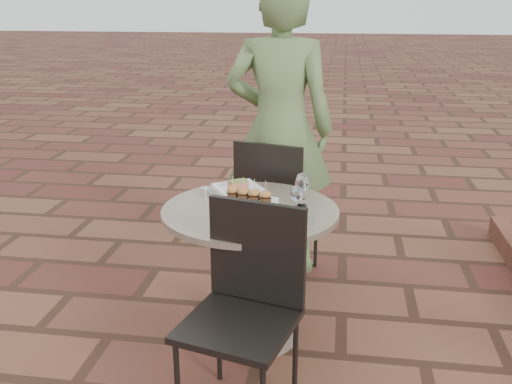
# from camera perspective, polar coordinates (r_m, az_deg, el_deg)

# --- Properties ---
(ground) EXTENTS (60.00, 60.00, 0.00)m
(ground) POSITION_cam_1_polar(r_m,az_deg,el_deg) (3.09, 0.44, -15.49)
(ground) COLOR brown
(ground) RESTS_ON ground
(cafe_table) EXTENTS (0.90, 0.90, 0.73)m
(cafe_table) POSITION_cam_1_polar(r_m,az_deg,el_deg) (2.99, -0.57, -6.09)
(cafe_table) COLOR gray
(cafe_table) RESTS_ON ground
(chair_far) EXTENTS (0.54, 0.54, 0.93)m
(chair_far) POSITION_cam_1_polar(r_m,az_deg,el_deg) (3.57, 1.82, -0.76)
(chair_far) COLOR black
(chair_far) RESTS_ON ground
(chair_near) EXTENTS (0.54, 0.54, 0.93)m
(chair_near) POSITION_cam_1_polar(r_m,az_deg,el_deg) (2.46, -0.89, -10.14)
(chair_near) COLOR black
(chair_near) RESTS_ON ground
(diner) EXTENTS (0.71, 0.47, 1.90)m
(diner) POSITION_cam_1_polar(r_m,az_deg,el_deg) (3.65, 2.38, 6.27)
(diner) COLOR #56703D
(diner) RESTS_ON ground
(plate_salmon) EXTENTS (0.32, 0.32, 0.06)m
(plate_salmon) POSITION_cam_1_polar(r_m,az_deg,el_deg) (3.14, -1.79, 0.36)
(plate_salmon) COLOR white
(plate_salmon) RESTS_ON cafe_table
(plate_sliders) EXTENTS (0.29, 0.29, 0.15)m
(plate_sliders) POSITION_cam_1_polar(r_m,az_deg,el_deg) (2.91, -0.70, -0.79)
(plate_sliders) COLOR white
(plate_sliders) RESTS_ON cafe_table
(plate_tuna) EXTENTS (0.31, 0.31, 0.03)m
(plate_tuna) POSITION_cam_1_polar(r_m,az_deg,el_deg) (2.72, -0.46, -2.65)
(plate_tuna) COLOR white
(plate_tuna) RESTS_ON cafe_table
(wine_glass_right) EXTENTS (0.06, 0.06, 0.15)m
(wine_glass_right) POSITION_cam_1_polar(r_m,az_deg,el_deg) (2.77, 4.10, -0.28)
(wine_glass_right) COLOR white
(wine_glass_right) RESTS_ON cafe_table
(wine_glass_mid) EXTENTS (0.06, 0.06, 0.14)m
(wine_glass_mid) POSITION_cam_1_polar(r_m,az_deg,el_deg) (3.02, 4.61, 1.19)
(wine_glass_mid) COLOR white
(wine_glass_mid) RESTS_ON cafe_table
(wine_glass_far) EXTENTS (0.07, 0.07, 0.17)m
(wine_glass_far) POSITION_cam_1_polar(r_m,az_deg,el_deg) (2.89, 4.62, 0.80)
(wine_glass_far) COLOR white
(wine_glass_far) RESTS_ON cafe_table
(steel_ramekin) EXTENTS (0.06, 0.06, 0.04)m
(steel_ramekin) POSITION_cam_1_polar(r_m,az_deg,el_deg) (3.10, -5.16, 0.08)
(steel_ramekin) COLOR silver
(steel_ramekin) RESTS_ON cafe_table
(cutlery_set) EXTENTS (0.12, 0.20, 0.00)m
(cutlery_set) POSITION_cam_1_polar(r_m,az_deg,el_deg) (2.71, 5.21, -3.12)
(cutlery_set) COLOR silver
(cutlery_set) RESTS_ON cafe_table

